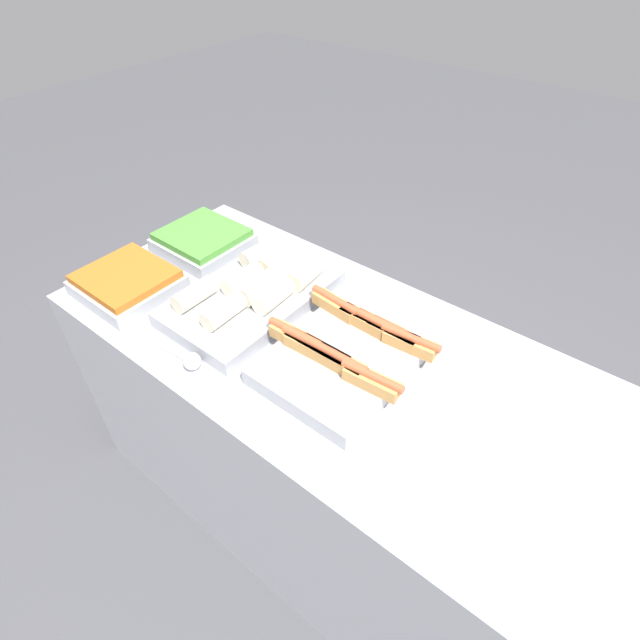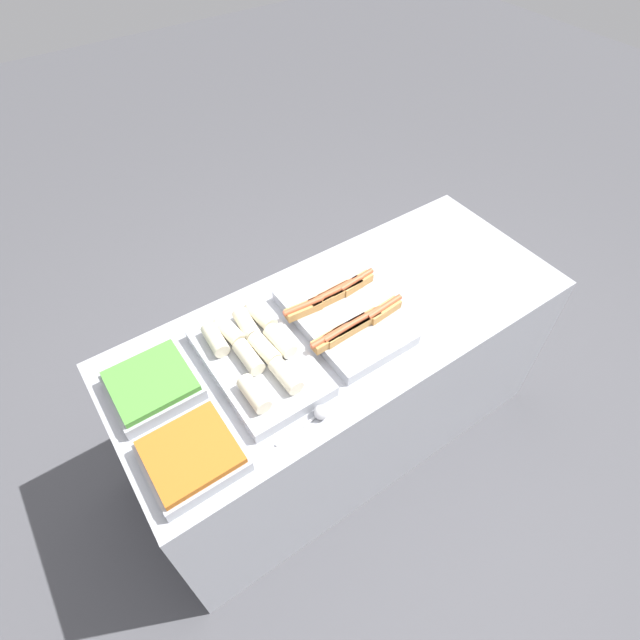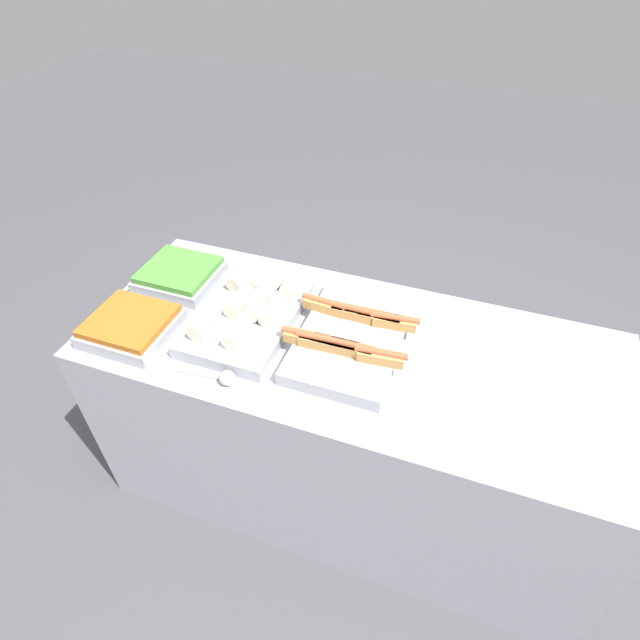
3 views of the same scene
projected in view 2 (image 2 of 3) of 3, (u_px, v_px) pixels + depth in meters
The scene contains 7 objects.
ground_plane at pixel (338, 429), 2.61m from camera, with size 12.00×12.00×0.00m, color #4C4C51.
counter at pixel (341, 382), 2.29m from camera, with size 1.87×0.78×0.86m.
tray_hotdogs at pixel (344, 315), 1.94m from camera, with size 0.43×0.51×0.10m.
tray_wraps at pixel (257, 357), 1.80m from camera, with size 0.33×0.53×0.11m.
tray_side_front at pixel (192, 456), 1.55m from camera, with size 0.29×0.27×0.07m.
tray_side_back at pixel (152, 385), 1.72m from camera, with size 0.29×0.27×0.07m.
serving_spoon_near at pixel (318, 414), 1.66m from camera, with size 0.21×0.05×0.05m.
Camera 2 is at (-0.82, -1.01, 2.34)m, focal length 28.00 mm.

